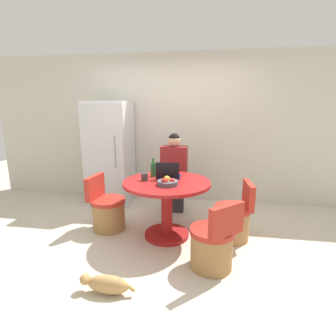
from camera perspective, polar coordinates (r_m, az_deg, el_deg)
name	(u,v)px	position (r m, az deg, el deg)	size (l,w,h in m)	color
ground_plane	(160,240)	(3.52, -1.73, -15.40)	(12.00, 12.00, 0.00)	beige
wall_back	(177,129)	(4.74, 1.94, 8.46)	(7.00, 0.06, 2.60)	beige
refrigerator	(110,153)	(4.71, -12.54, 3.13)	(0.74, 0.67, 1.78)	silver
dining_table	(167,198)	(3.41, -0.27, -6.65)	(1.12, 1.12, 0.76)	maroon
chair_near_right_corner	(213,245)	(2.91, 9.74, -16.24)	(0.54, 0.54, 0.76)	#9E7042
chair_right_side	(233,220)	(3.55, 14.00, -10.89)	(0.48, 0.47, 0.76)	#9E7042
chair_left_side	(107,211)	(3.81, -13.06, -9.15)	(0.48, 0.47, 0.76)	#9E7042
person_seated	(174,171)	(4.10, 1.40, -0.71)	(0.40, 0.37, 1.30)	#2D2D38
laptop	(168,175)	(3.47, 0.09, -1.49)	(0.31, 0.25, 0.23)	#141947
fruit_bowl	(167,182)	(3.16, -0.11, -3.10)	(0.25, 0.25, 0.10)	#4C4C56
coffee_cup	(145,177)	(3.37, -5.14, -1.93)	(0.08, 0.08, 0.10)	#383333
bottle	(153,169)	(3.55, -3.26, -0.26)	(0.07, 0.07, 0.26)	#23602D
cat	(106,284)	(2.69, -13.35, -23.36)	(0.53, 0.14, 0.18)	tan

